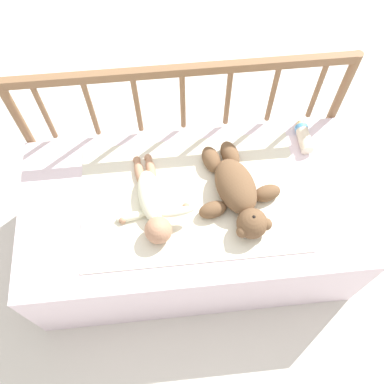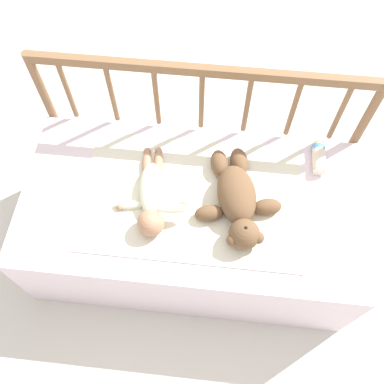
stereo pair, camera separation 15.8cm
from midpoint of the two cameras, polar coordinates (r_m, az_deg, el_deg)
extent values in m
plane|color=silver|center=(2.03, -2.23, -7.04)|extent=(12.00, 12.00, 0.00)
cube|color=silver|center=(1.83, -2.46, -4.52)|extent=(1.32, 0.67, 0.43)
cylinder|color=brown|center=(1.98, -22.61, 5.63)|extent=(0.04, 0.04, 0.77)
cylinder|color=brown|center=(1.97, 15.65, 8.99)|extent=(0.04, 0.04, 0.77)
cube|color=brown|center=(1.59, -4.31, 15.66)|extent=(1.29, 0.03, 0.04)
cylinder|color=brown|center=(1.79, -21.52, 9.60)|extent=(0.02, 0.02, 0.30)
cylinder|color=brown|center=(1.75, -15.89, 10.38)|extent=(0.02, 0.02, 0.30)
cylinder|color=brown|center=(1.72, -9.99, 11.09)|extent=(0.02, 0.02, 0.30)
cylinder|color=brown|center=(1.71, -3.93, 11.69)|extent=(0.02, 0.02, 0.30)
cylinder|color=brown|center=(1.72, 2.15, 12.17)|extent=(0.02, 0.02, 0.30)
cylinder|color=brown|center=(1.75, 8.12, 12.51)|extent=(0.02, 0.02, 0.30)
cylinder|color=brown|center=(1.79, 13.86, 12.72)|extent=(0.02, 0.02, 0.30)
cube|color=silver|center=(1.64, -2.85, -0.92)|extent=(0.84, 0.53, 0.01)
ellipsoid|color=brown|center=(1.60, 3.03, 0.55)|extent=(0.19, 0.26, 0.12)
sphere|color=brown|center=(1.54, 5.11, -4.48)|extent=(0.11, 0.11, 0.11)
sphere|color=tan|center=(1.51, 5.20, -3.99)|extent=(0.05, 0.05, 0.05)
sphere|color=black|center=(1.49, 5.26, -3.68)|extent=(0.02, 0.02, 0.02)
sphere|color=brown|center=(1.54, 6.95, -4.56)|extent=(0.05, 0.05, 0.05)
sphere|color=brown|center=(1.52, 3.79, -5.58)|extent=(0.05, 0.05, 0.05)
ellipsoid|color=brown|center=(1.63, 7.24, -0.41)|extent=(0.12, 0.09, 0.06)
ellipsoid|color=brown|center=(1.58, -0.06, -2.64)|extent=(0.12, 0.09, 0.06)
ellipsoid|color=brown|center=(1.70, 2.43, 4.84)|extent=(0.09, 0.13, 0.07)
ellipsoid|color=brown|center=(1.69, -0.08, 4.13)|extent=(0.09, 0.13, 0.07)
ellipsoid|color=#EAEACC|center=(1.62, -8.32, -0.82)|extent=(0.12, 0.24, 0.08)
sphere|color=tan|center=(1.54, -7.46, -5.35)|extent=(0.10, 0.10, 0.10)
ellipsoid|color=#EAEACC|center=(1.53, -4.79, -2.92)|extent=(0.13, 0.05, 0.03)
ellipsoid|color=#EAEACC|center=(1.61, -10.80, -3.49)|extent=(0.13, 0.05, 0.03)
sphere|color=tan|center=(1.61, -3.63, -2.20)|extent=(0.03, 0.03, 0.03)
sphere|color=tan|center=(1.61, -12.06, -3.95)|extent=(0.03, 0.03, 0.03)
ellipsoid|color=tan|center=(1.70, -8.16, 2.63)|extent=(0.05, 0.13, 0.04)
ellipsoid|color=tan|center=(1.70, -9.68, 2.31)|extent=(0.05, 0.13, 0.04)
sphere|color=tan|center=(1.73, -8.49, 4.30)|extent=(0.03, 0.03, 0.03)
sphere|color=tan|center=(1.73, -9.99, 3.98)|extent=(0.03, 0.03, 0.03)
cylinder|color=#F4E5CC|center=(1.79, 12.37, 6.64)|extent=(0.05, 0.11, 0.05)
cylinder|color=#4C99D8|center=(1.82, 12.00, 8.10)|extent=(0.05, 0.02, 0.05)
sphere|color=#EAC67F|center=(1.83, 11.89, 8.54)|extent=(0.04, 0.04, 0.04)
camera|label=1|loc=(0.08, -92.87, -5.21)|focal=40.00mm
camera|label=2|loc=(0.08, 87.13, 5.21)|focal=40.00mm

